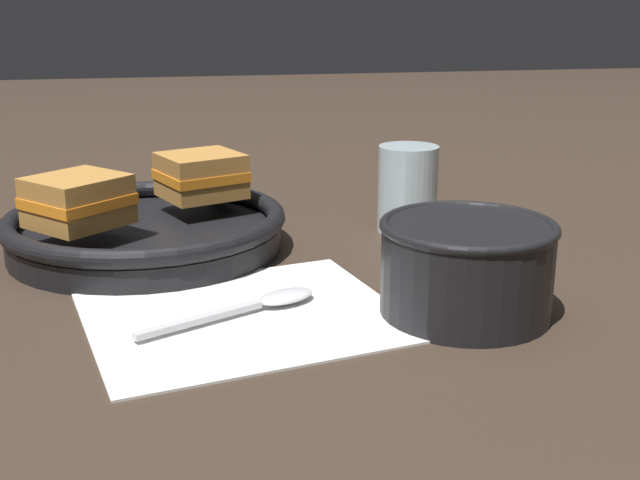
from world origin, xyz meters
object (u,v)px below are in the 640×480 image
object	(u,v)px
sandwich_near_left	(201,175)
sandwich_near_right	(78,201)
spoon	(263,302)
drinking_glass	(408,189)
soup_bowl	(467,262)
skillet	(146,230)

from	to	relation	value
sandwich_near_left	sandwich_near_right	distance (m)	0.15
spoon	drinking_glass	distance (m)	0.28
sandwich_near_left	sandwich_near_right	size ratio (longest dim) A/B	0.93
soup_bowl	sandwich_near_left	xyz separation A→B (m)	(-0.19, 0.27, 0.02)
soup_bowl	drinking_glass	size ratio (longest dim) A/B	1.50
sandwich_near_left	sandwich_near_right	bearing A→B (deg)	-143.43
skillet	sandwich_near_left	size ratio (longest dim) A/B	2.73
sandwich_near_right	spoon	bearing A→B (deg)	-43.50
skillet	sandwich_near_right	bearing A→B (deg)	-143.43
soup_bowl	drinking_glass	world-z (taller)	drinking_glass
sandwich_near_left	drinking_glass	distance (m)	0.22
sandwich_near_right	soup_bowl	bearing A→B (deg)	-30.31
sandwich_near_right	drinking_glass	distance (m)	0.34
soup_bowl	spoon	distance (m)	0.17
soup_bowl	sandwich_near_left	distance (m)	0.33
spoon	skillet	distance (m)	0.21
spoon	drinking_glass	xyz separation A→B (m)	(0.18, 0.20, 0.04)
skillet	sandwich_near_right	size ratio (longest dim) A/B	2.54
skillet	drinking_glass	world-z (taller)	drinking_glass
drinking_glass	spoon	bearing A→B (deg)	-132.46
soup_bowl	sandwich_near_right	distance (m)	0.36
spoon	sandwich_near_right	xyz separation A→B (m)	(-0.15, 0.14, 0.06)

